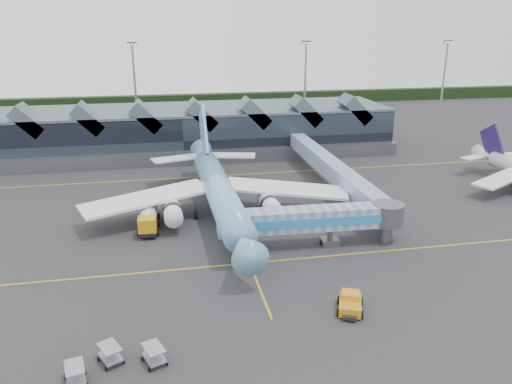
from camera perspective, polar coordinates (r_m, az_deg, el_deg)
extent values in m
plane|color=#2A2A2D|center=(66.87, -1.98, -5.07)|extent=(260.00, 260.00, 0.00)
cube|color=gold|center=(59.75, -0.75, -8.13)|extent=(120.00, 0.25, 0.01)
cube|color=gold|center=(92.94, -4.74, 1.84)|extent=(120.00, 0.25, 0.01)
cube|color=gold|center=(76.02, -3.19, -2.06)|extent=(0.25, 60.00, 0.01)
cube|color=black|center=(172.49, -7.93, 10.33)|extent=(260.00, 4.00, 4.00)
cube|color=black|center=(110.81, -8.59, 6.88)|extent=(90.00, 20.00, 9.00)
cube|color=#4C5A65|center=(109.95, -8.71, 9.28)|extent=(90.00, 20.00, 0.60)
cube|color=#5A5C62|center=(100.85, -8.18, 3.84)|extent=(90.00, 2.50, 2.60)
cube|color=#4C5A65|center=(105.82, -24.52, 7.49)|extent=(6.43, 6.00, 6.43)
cube|color=#4C5A65|center=(103.83, -18.57, 8.02)|extent=(6.43, 6.00, 6.43)
cube|color=#4C5A65|center=(102.97, -12.45, 8.47)|extent=(6.43, 6.00, 6.43)
cube|color=#4C5A65|center=(103.29, -6.28, 8.83)|extent=(6.43, 6.00, 6.43)
cube|color=#4C5A65|center=(104.76, -0.20, 9.08)|extent=(6.43, 6.00, 6.43)
cube|color=#4C5A65|center=(107.35, 5.65, 9.23)|extent=(6.43, 6.00, 6.43)
cube|color=#4C5A65|center=(110.97, 11.18, 9.28)|extent=(6.43, 6.00, 6.43)
cylinder|color=gray|center=(133.48, -13.64, 11.42)|extent=(0.56, 0.56, 22.00)
cube|color=#5A5C62|center=(132.60, -14.01, 16.13)|extent=(2.40, 0.50, 0.90)
cylinder|color=gray|center=(139.08, 5.62, 12.13)|extent=(0.56, 0.56, 22.00)
cube|color=#5A5C62|center=(138.23, 5.77, 16.66)|extent=(2.40, 0.50, 0.90)
cylinder|color=gray|center=(153.54, 20.62, 11.68)|extent=(0.56, 0.56, 22.00)
cube|color=#5A5C62|center=(152.77, 21.11, 15.76)|extent=(2.40, 0.50, 0.90)
cylinder|color=#649ECA|center=(70.93, -4.19, 0.05)|extent=(4.68, 32.42, 3.99)
cone|color=#649ECA|center=(53.57, -1.24, -6.36)|extent=(4.11, 5.63, 3.99)
cube|color=black|center=(52.60, -1.10, -5.85)|extent=(1.52, 0.37, 0.48)
cone|color=#649ECA|center=(89.75, -6.04, 4.23)|extent=(4.15, 7.48, 3.99)
cube|color=white|center=(71.83, -12.42, -0.70)|extent=(19.10, 11.64, 1.32)
cube|color=white|center=(74.40, 3.47, 0.41)|extent=(19.10, 10.98, 1.32)
cylinder|color=white|center=(68.78, -9.50, -2.29)|extent=(2.59, 5.60, 2.47)
cylinder|color=white|center=(70.57, 1.59, -1.47)|extent=(2.59, 5.60, 2.47)
cube|color=#649ECA|center=(87.00, -5.99, 6.59)|extent=(0.69, 10.22, 11.00)
cube|color=white|center=(88.04, -9.12, 3.81)|extent=(8.87, 5.30, 0.26)
cube|color=white|center=(89.06, -2.79, 4.20)|extent=(8.82, 4.99, 0.26)
cylinder|color=#5A5C62|center=(58.21, -1.93, -7.64)|extent=(0.29, 0.29, 2.31)
cylinder|color=#5A5C62|center=(72.94, -6.93, -2.13)|extent=(0.29, 0.29, 2.31)
cylinder|color=#5A5C62|center=(73.79, -1.68, -1.75)|extent=(0.29, 0.29, 2.31)
cylinder|color=black|center=(58.54, -1.92, -8.29)|extent=(0.50, 1.49, 1.48)
cone|color=white|center=(104.10, 24.72, 3.90)|extent=(3.42, 4.92, 2.87)
cube|color=white|center=(91.82, 26.27, 1.38)|extent=(12.40, 8.46, 0.96)
cube|color=#281A50|center=(102.71, 25.35, 5.17)|extent=(1.23, 6.46, 7.00)
cube|color=white|center=(101.34, 23.69, 3.67)|extent=(5.83, 3.85, 0.24)
cube|color=white|center=(105.71, 26.33, 3.88)|extent=(5.68, 2.65, 0.24)
cube|color=#677DAC|center=(62.91, 6.10, -3.05)|extent=(18.84, 3.53, 2.72)
cube|color=#2883CB|center=(61.62, 6.44, -3.55)|extent=(18.74, 0.83, 1.12)
cube|color=#677DAC|center=(61.19, -3.30, -3.62)|extent=(2.55, 3.09, 2.81)
cylinder|color=#5A5C62|center=(64.38, 8.47, -4.44)|extent=(0.66, 0.66, 3.76)
cube|color=#5A5C62|center=(64.97, 8.41, -5.62)|extent=(2.32, 1.96, 0.84)
cylinder|color=black|center=(64.75, 7.60, -5.76)|extent=(0.41, 0.86, 0.84)
cylinder|color=black|center=(65.27, 9.19, -5.63)|extent=(0.41, 0.86, 0.84)
cylinder|color=#5A5C62|center=(66.22, 14.77, -2.45)|extent=(4.12, 4.12, 2.81)
cylinder|color=#5A5C62|center=(66.90, 14.63, -3.95)|extent=(1.69, 1.69, 3.76)
cube|color=black|center=(70.73, -12.13, -3.49)|extent=(2.64, 8.87, 0.49)
cube|color=orange|center=(67.27, -12.31, -3.74)|extent=(2.42, 2.23, 2.15)
cube|color=black|center=(66.36, -12.37, -3.61)|extent=(2.15, 0.22, 0.98)
cylinder|color=silver|center=(71.34, -12.17, -2.15)|extent=(2.44, 5.74, 2.25)
sphere|color=silver|center=(73.99, -12.08, -1.37)|extent=(2.15, 2.15, 2.15)
sphere|color=silver|center=(68.70, -12.27, -2.99)|extent=(2.15, 2.15, 2.15)
cylinder|color=black|center=(68.21, -13.25, -4.65)|extent=(0.38, 0.99, 0.98)
cylinder|color=black|center=(68.05, -11.19, -4.56)|extent=(0.38, 0.99, 0.98)
cylinder|color=black|center=(71.36, -13.09, -3.57)|extent=(0.38, 0.99, 0.98)
cylinder|color=black|center=(71.20, -11.12, -3.47)|extent=(0.38, 0.99, 0.98)
cylinder|color=black|center=(73.62, -12.98, -2.85)|extent=(0.38, 0.99, 0.98)
cylinder|color=black|center=(73.47, -11.08, -2.76)|extent=(0.38, 0.99, 0.98)
cube|color=orange|center=(51.30, 10.70, -12.54)|extent=(3.25, 4.01, 0.97)
cube|color=orange|center=(51.43, 10.75, -11.52)|extent=(2.18, 2.07, 0.68)
cube|color=black|center=(49.86, 10.67, -13.87)|extent=(1.54, 1.21, 0.29)
cylinder|color=black|center=(50.44, 9.38, -13.43)|extent=(0.55, 0.83, 0.77)
cylinder|color=black|center=(50.51, 11.97, -13.57)|extent=(0.55, 0.83, 0.77)
cylinder|color=black|center=(52.42, 9.45, -12.09)|extent=(0.55, 0.83, 0.77)
cylinder|color=black|center=(52.48, 11.93, -12.22)|extent=(0.55, 0.83, 0.77)
cube|color=#9C9FA5|center=(45.63, -16.30, -17.62)|extent=(2.30, 2.66, 0.15)
cube|color=#9C9FA5|center=(45.07, -16.42, -16.62)|extent=(2.30, 2.66, 0.08)
cylinder|color=black|center=(46.68, -15.75, -17.21)|extent=(0.28, 0.38, 0.37)
cube|color=#9C9FA5|center=(44.71, -11.56, -18.04)|extent=(2.15, 2.62, 0.15)
cube|color=#9C9FA5|center=(44.14, -11.64, -17.02)|extent=(2.15, 2.62, 0.08)
cylinder|color=black|center=(45.76, -10.98, -17.61)|extent=(0.25, 0.39, 0.37)
cube|color=#9C9FA5|center=(44.35, -19.90, -19.25)|extent=(1.89, 2.51, 0.15)
cube|color=#9C9FA5|center=(43.78, -20.05, -18.24)|extent=(1.89, 2.51, 0.08)
cylinder|color=black|center=(45.24, -18.92, -18.88)|extent=(0.20, 0.39, 0.37)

